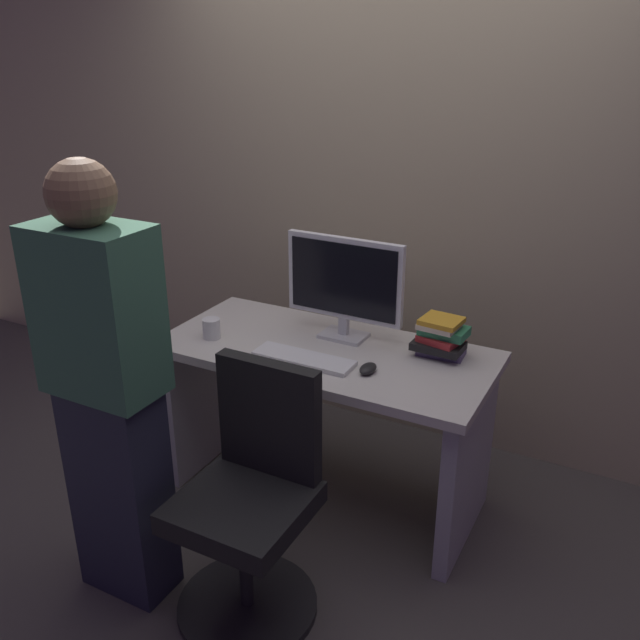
{
  "coord_description": "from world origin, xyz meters",
  "views": [
    {
      "loc": [
        1.2,
        -2.33,
        1.96
      ],
      "look_at": [
        0.0,
        -0.05,
        0.89
      ],
      "focal_mm": 37.88,
      "sensor_mm": 36.0,
      "label": 1
    }
  ],
  "objects_px": {
    "mouse": "(368,369)",
    "office_chair": "(252,506)",
    "desk": "(325,396)",
    "book_stack": "(441,337)",
    "person_at_desk": "(108,391)",
    "cup_near_keyboard": "(212,328)",
    "keyboard": "(304,359)",
    "monitor": "(344,283)"
  },
  "relations": [
    {
      "from": "monitor",
      "to": "mouse",
      "type": "distance_m",
      "value": 0.43
    },
    {
      "from": "office_chair",
      "to": "monitor",
      "type": "xyz_separation_m",
      "value": [
        -0.05,
        0.84,
        0.57
      ]
    },
    {
      "from": "office_chair",
      "to": "keyboard",
      "type": "xyz_separation_m",
      "value": [
        -0.09,
        0.55,
        0.33
      ]
    },
    {
      "from": "desk",
      "to": "keyboard",
      "type": "height_order",
      "value": "keyboard"
    },
    {
      "from": "desk",
      "to": "monitor",
      "type": "distance_m",
      "value": 0.51
    },
    {
      "from": "desk",
      "to": "book_stack",
      "type": "xyz_separation_m",
      "value": [
        0.46,
        0.16,
        0.31
      ]
    },
    {
      "from": "keyboard",
      "to": "office_chair",
      "type": "bearing_deg",
      "value": -80.48
    },
    {
      "from": "mouse",
      "to": "person_at_desk",
      "type": "bearing_deg",
      "value": -132.27
    },
    {
      "from": "desk",
      "to": "person_at_desk",
      "type": "xyz_separation_m",
      "value": [
        -0.41,
        -0.85,
        0.33
      ]
    },
    {
      "from": "person_at_desk",
      "to": "keyboard",
      "type": "distance_m",
      "value": 0.8
    },
    {
      "from": "office_chair",
      "to": "person_at_desk",
      "type": "relative_size",
      "value": 0.57
    },
    {
      "from": "monitor",
      "to": "book_stack",
      "type": "relative_size",
      "value": 2.46
    },
    {
      "from": "person_at_desk",
      "to": "book_stack",
      "type": "distance_m",
      "value": 1.33
    },
    {
      "from": "mouse",
      "to": "cup_near_keyboard",
      "type": "relative_size",
      "value": 1.12
    },
    {
      "from": "desk",
      "to": "monitor",
      "type": "xyz_separation_m",
      "value": [
        0.02,
        0.14,
        0.49
      ]
    },
    {
      "from": "cup_near_keyboard",
      "to": "desk",
      "type": "bearing_deg",
      "value": 15.14
    },
    {
      "from": "desk",
      "to": "monitor",
      "type": "height_order",
      "value": "monitor"
    },
    {
      "from": "person_at_desk",
      "to": "monitor",
      "type": "distance_m",
      "value": 1.09
    },
    {
      "from": "monitor",
      "to": "mouse",
      "type": "relative_size",
      "value": 5.4
    },
    {
      "from": "person_at_desk",
      "to": "cup_near_keyboard",
      "type": "height_order",
      "value": "person_at_desk"
    },
    {
      "from": "person_at_desk",
      "to": "book_stack",
      "type": "height_order",
      "value": "person_at_desk"
    },
    {
      "from": "office_chair",
      "to": "person_at_desk",
      "type": "xyz_separation_m",
      "value": [
        -0.48,
        -0.15,
        0.41
      ]
    },
    {
      "from": "monitor",
      "to": "keyboard",
      "type": "bearing_deg",
      "value": -97.87
    },
    {
      "from": "mouse",
      "to": "cup_near_keyboard",
      "type": "height_order",
      "value": "cup_near_keyboard"
    },
    {
      "from": "monitor",
      "to": "cup_near_keyboard",
      "type": "relative_size",
      "value": 6.04
    },
    {
      "from": "book_stack",
      "to": "office_chair",
      "type": "bearing_deg",
      "value": -114.24
    },
    {
      "from": "desk",
      "to": "book_stack",
      "type": "bearing_deg",
      "value": 19.35
    },
    {
      "from": "person_at_desk",
      "to": "monitor",
      "type": "height_order",
      "value": "person_at_desk"
    },
    {
      "from": "keyboard",
      "to": "person_at_desk",
      "type": "bearing_deg",
      "value": -118.6
    },
    {
      "from": "office_chair",
      "to": "keyboard",
      "type": "relative_size",
      "value": 2.19
    },
    {
      "from": "desk",
      "to": "office_chair",
      "type": "bearing_deg",
      "value": -84.51
    },
    {
      "from": "desk",
      "to": "office_chair",
      "type": "distance_m",
      "value": 0.71
    },
    {
      "from": "desk",
      "to": "book_stack",
      "type": "distance_m",
      "value": 0.58
    },
    {
      "from": "person_at_desk",
      "to": "monitor",
      "type": "xyz_separation_m",
      "value": [
        0.42,
        0.99,
        0.16
      ]
    },
    {
      "from": "office_chair",
      "to": "book_stack",
      "type": "xyz_separation_m",
      "value": [
        0.39,
        0.86,
        0.4
      ]
    },
    {
      "from": "desk",
      "to": "person_at_desk",
      "type": "distance_m",
      "value": 1.0
    },
    {
      "from": "person_at_desk",
      "to": "monitor",
      "type": "relative_size",
      "value": 3.03
    },
    {
      "from": "keyboard",
      "to": "mouse",
      "type": "height_order",
      "value": "mouse"
    },
    {
      "from": "keyboard",
      "to": "desk",
      "type": "bearing_deg",
      "value": 81.19
    },
    {
      "from": "book_stack",
      "to": "monitor",
      "type": "bearing_deg",
      "value": -177.64
    },
    {
      "from": "mouse",
      "to": "office_chair",
      "type": "bearing_deg",
      "value": -107.78
    },
    {
      "from": "office_chair",
      "to": "cup_near_keyboard",
      "type": "relative_size",
      "value": 10.51
    }
  ]
}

